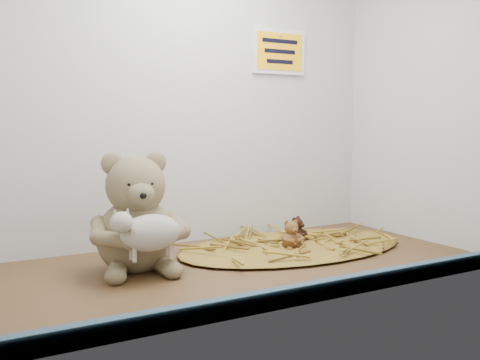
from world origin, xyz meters
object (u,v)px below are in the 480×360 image
main_teddy (136,211)px  toy_lamb (151,233)px  mini_teddy_tan (291,233)px  mini_teddy_brown (296,228)px

main_teddy → toy_lamb: size_ratio=1.59×
main_teddy → mini_teddy_tan: 42.06cm
toy_lamb → main_teddy: bearing=90.0°
mini_teddy_tan → toy_lamb: bearing=-163.1°
toy_lamb → mini_teddy_tan: size_ratio=2.31×
mini_teddy_brown → mini_teddy_tan: bearing=-164.8°
main_teddy → mini_teddy_tan: main_teddy is taller
mini_teddy_tan → mini_teddy_brown: 8.07cm
main_teddy → mini_teddy_tan: (41.09, -2.48, -8.62)cm
main_teddy → mini_teddy_tan: bearing=4.4°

